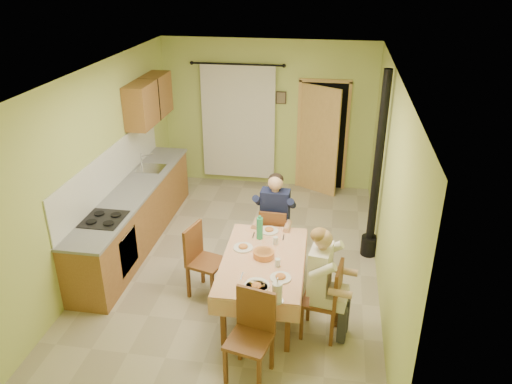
% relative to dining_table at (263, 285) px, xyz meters
% --- Properties ---
extents(floor, '(4.00, 6.00, 0.01)m').
position_rel_dining_table_xyz_m(floor, '(-0.51, 0.97, -0.38)').
color(floor, tan).
rests_on(floor, ground).
extents(room_shell, '(4.04, 6.04, 2.82)m').
position_rel_dining_table_xyz_m(room_shell, '(-0.51, 0.97, 1.44)').
color(room_shell, '#BDCE69').
rests_on(room_shell, ground).
extents(kitchen_run, '(0.64, 3.64, 1.56)m').
position_rel_dining_table_xyz_m(kitchen_run, '(-2.22, 1.37, 0.10)').
color(kitchen_run, brown).
rests_on(kitchen_run, ground).
extents(upper_cabinets, '(0.35, 1.40, 0.70)m').
position_rel_dining_table_xyz_m(upper_cabinets, '(-2.33, 2.67, 1.57)').
color(upper_cabinets, brown).
rests_on(upper_cabinets, room_shell).
extents(curtain, '(1.70, 0.07, 2.22)m').
position_rel_dining_table_xyz_m(curtain, '(-1.06, 3.87, 0.88)').
color(curtain, black).
rests_on(curtain, ground).
extents(doorway, '(0.96, 0.46, 2.15)m').
position_rel_dining_table_xyz_m(doorway, '(0.51, 3.84, 0.67)').
color(doorway, black).
rests_on(doorway, ground).
extents(dining_table, '(1.05, 1.70, 0.76)m').
position_rel_dining_table_xyz_m(dining_table, '(0.00, 0.00, 0.00)').
color(dining_table, tan).
rests_on(dining_table, ground).
extents(tableware, '(0.79, 1.66, 0.33)m').
position_rel_dining_table_xyz_m(tableware, '(0.03, -0.09, 0.43)').
color(tableware, white).
rests_on(tableware, dining_table).
extents(chair_far, '(0.40, 0.40, 0.94)m').
position_rel_dining_table_xyz_m(chair_far, '(0.00, 1.05, -0.09)').
color(chair_far, brown).
rests_on(chair_far, ground).
extents(chair_near, '(0.52, 0.52, 1.00)m').
position_rel_dining_table_xyz_m(chair_near, '(0.03, -1.12, -0.09)').
color(chair_near, brown).
rests_on(chair_near, ground).
extents(chair_right, '(0.47, 0.47, 0.97)m').
position_rel_dining_table_xyz_m(chair_right, '(0.75, -0.32, -0.09)').
color(chair_right, brown).
rests_on(chair_right, ground).
extents(chair_left, '(0.52, 0.52, 0.98)m').
position_rel_dining_table_xyz_m(chair_left, '(-0.80, 0.23, -0.09)').
color(chair_left, brown).
rests_on(chair_left, ground).
extents(man_far, '(0.59, 0.47, 1.39)m').
position_rel_dining_table_xyz_m(man_far, '(0.00, 1.06, 0.50)').
color(man_far, '#141938').
rests_on(man_far, chair_far).
extents(man_right, '(0.52, 0.62, 1.39)m').
position_rel_dining_table_xyz_m(man_right, '(0.73, -0.32, 0.50)').
color(man_right, white).
rests_on(man_right, chair_right).
extents(stove_flue, '(0.24, 0.24, 2.80)m').
position_rel_dining_table_xyz_m(stove_flue, '(1.39, 1.57, 0.64)').
color(stove_flue, black).
rests_on(stove_flue, ground).
extents(picture_back, '(0.19, 0.03, 0.23)m').
position_rel_dining_table_xyz_m(picture_back, '(-0.26, 3.94, 1.37)').
color(picture_back, black).
rests_on(picture_back, room_shell).
extents(picture_right, '(0.03, 0.31, 0.21)m').
position_rel_dining_table_xyz_m(picture_right, '(1.46, 2.17, 1.47)').
color(picture_right, brown).
rests_on(picture_right, room_shell).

